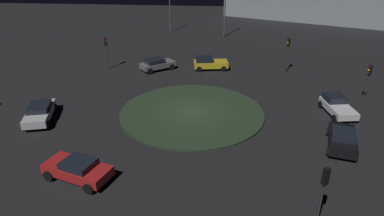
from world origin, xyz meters
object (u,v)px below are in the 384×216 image
Objects in this scene: traffic_light_southeast at (288,49)px; streetlamp_east_near at (170,2)px; car_red at (78,169)px; traffic_light_northeast at (106,46)px; car_yellow at (209,63)px; car_grey at (157,64)px; car_white at (337,106)px; car_black at (342,139)px; traffic_light_southwest at (323,188)px; car_silver at (40,112)px; traffic_light_south at (368,76)px; streetlamp_east at (225,0)px.

streetlamp_east_near is (19.60, 16.47, 1.98)m from traffic_light_southeast.
traffic_light_northeast is (21.02, 4.82, 2.03)m from car_red.
car_yellow is 12.26m from traffic_light_northeast.
streetlamp_east_near reaches higher than traffic_light_northeast.
car_white is (-9.95, -17.95, -0.04)m from car_grey.
car_black is 9.60m from traffic_light_southwest.
car_black is 40.41m from streetlamp_east_near.
car_yellow is at bearing -58.55° from car_silver.
car_white reaches higher than car_silver.
car_silver is at bearing 32.24° from traffic_light_southwest.
car_red is at bearing -154.94° from car_silver.
traffic_light_south is at bearing 29.45° from traffic_light_northeast.
traffic_light_southwest reaches higher than car_grey.
car_red is 23.18m from car_yellow.
car_silver is at bearing -31.21° from car_red.
streetlamp_east_near reaches higher than car_silver.
car_grey is 6.24m from car_yellow.
traffic_light_southwest is (-8.55, 3.82, 2.10)m from car_black.
car_grey reaches higher than car_silver.
car_yellow is at bearing -30.26° from car_grey.
car_white is 0.54× the size of streetlamp_east_near.
car_silver is 1.14× the size of car_grey.
car_silver is at bearing -156.67° from car_grey.
traffic_light_northeast is 0.50× the size of streetlamp_east_near.
car_yellow is 19.67m from car_black.
car_silver is 0.55× the size of streetlamp_east.
streetlamp_east_near is at bearing 56.03° from car_grey.
traffic_light_south is at bearing -129.81° from car_red.
traffic_light_northeast is (-0.16, 5.88, 2.01)m from car_grey.
traffic_light_south reaches higher than car_red.
car_grey is at bearing -2.15° from traffic_light_southwest.
traffic_light_southeast is 0.52× the size of streetlamp_east_near.
car_grey is 6.22m from traffic_light_northeast.
streetlamp_east is at bearing -84.56° from car_red.
car_yellow is 0.54× the size of streetlamp_east_near.
car_red is 21.66m from traffic_light_northeast.
traffic_light_northeast is at bearing -21.95° from car_silver.
car_yellow is at bearing -158.46° from streetlamp_east_near.
traffic_light_south is (-7.50, -21.04, 1.90)m from car_grey.
traffic_light_south is at bearing -57.62° from car_grey.
car_grey is 19.58m from streetlamp_east.
streetlamp_east reaches higher than traffic_light_southwest.
car_white is 0.93× the size of car_black.
car_black is (-16.65, -10.48, -0.05)m from car_yellow.
streetlamp_east is at bearing -107.13° from streetlamp_east_near.
traffic_light_southwest is 0.45× the size of streetlamp_east.
car_grey is (13.65, -7.46, 0.01)m from car_silver.
car_grey is at bearing 46.24° from traffic_light_northeast.
traffic_light_south is 18.76m from traffic_light_southwest.
car_silver is 34.83m from streetlamp_east.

